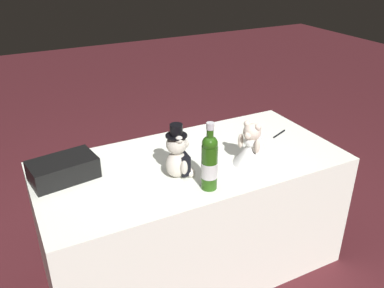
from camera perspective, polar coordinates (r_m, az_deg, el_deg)
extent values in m
plane|color=#47191E|center=(2.61, 0.00, -16.35)|extent=(12.00, 12.00, 0.00)
cube|color=white|center=(2.38, 0.00, -9.98)|extent=(1.65, 0.79, 0.72)
ellipsoid|color=beige|center=(2.01, -2.14, -2.87)|extent=(0.12, 0.10, 0.14)
cube|color=black|center=(2.02, -1.30, -2.69)|extent=(0.05, 0.10, 0.10)
sphere|color=beige|center=(1.96, -2.20, -0.03)|extent=(0.10, 0.10, 0.10)
sphere|color=beige|center=(1.97, -1.03, 0.03)|extent=(0.04, 0.04, 0.04)
sphere|color=beige|center=(1.91, -1.83, 0.61)|extent=(0.04, 0.04, 0.04)
sphere|color=beige|center=(1.97, -2.59, 1.44)|extent=(0.04, 0.04, 0.04)
ellipsoid|color=beige|center=(1.96, -1.11, -3.33)|extent=(0.03, 0.03, 0.08)
ellipsoid|color=beige|center=(2.06, -2.39, -1.78)|extent=(0.03, 0.03, 0.08)
sphere|color=beige|center=(2.02, -0.20, -4.03)|extent=(0.05, 0.05, 0.05)
sphere|color=beige|center=(2.07, -0.88, -3.21)|extent=(0.05, 0.05, 0.05)
cylinder|color=black|center=(1.93, -2.22, 1.20)|extent=(0.11, 0.11, 0.01)
cylinder|color=black|center=(1.92, -2.24, 2.02)|extent=(0.06, 0.06, 0.06)
cone|color=white|center=(2.14, 8.25, -1.04)|extent=(0.18, 0.18, 0.14)
ellipsoid|color=white|center=(2.11, 8.36, 0.42)|extent=(0.08, 0.07, 0.06)
sphere|color=beige|center=(2.09, 8.45, 1.67)|extent=(0.09, 0.09, 0.09)
sphere|color=beige|center=(2.06, 7.86, 1.18)|extent=(0.04, 0.04, 0.04)
sphere|color=beige|center=(2.09, 7.77, 2.83)|extent=(0.04, 0.04, 0.04)
sphere|color=beige|center=(2.06, 9.28, 2.35)|extent=(0.04, 0.04, 0.04)
ellipsoid|color=beige|center=(2.12, 6.89, 0.46)|extent=(0.03, 0.03, 0.08)
ellipsoid|color=beige|center=(2.08, 9.18, -0.33)|extent=(0.03, 0.03, 0.08)
cone|color=white|center=(2.16, 9.04, 0.32)|extent=(0.19, 0.18, 0.18)
cylinder|color=#255211|center=(1.89, 2.46, -3.33)|extent=(0.08, 0.08, 0.22)
sphere|color=#255211|center=(1.84, 2.53, 0.05)|extent=(0.08, 0.08, 0.08)
cylinder|color=#255211|center=(1.81, 2.57, 1.58)|extent=(0.03, 0.03, 0.09)
cylinder|color=silver|center=(1.80, 2.59, 2.55)|extent=(0.04, 0.04, 0.03)
cylinder|color=silver|center=(1.90, 2.45, -3.62)|extent=(0.08, 0.08, 0.08)
cylinder|color=black|center=(2.53, 12.19, 1.41)|extent=(0.13, 0.06, 0.01)
cone|color=silver|center=(2.58, 12.90, 1.89)|extent=(0.02, 0.01, 0.01)
cube|color=black|center=(2.09, -17.70, -3.41)|extent=(0.34, 0.24, 0.11)
cube|color=#B7B7BF|center=(2.01, -17.58, -4.68)|extent=(0.04, 0.01, 0.03)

